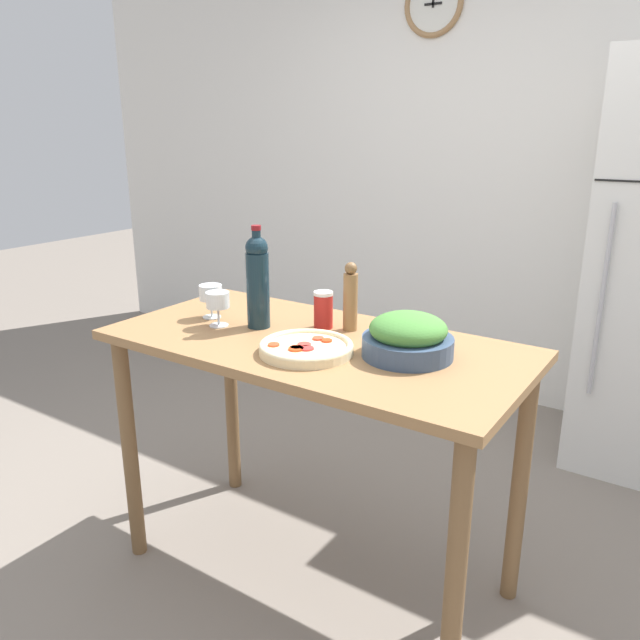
{
  "coord_description": "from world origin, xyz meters",
  "views": [
    {
      "loc": [
        1.09,
        -1.6,
        1.58
      ],
      "look_at": [
        0.0,
        0.03,
        0.97
      ],
      "focal_mm": 35.0,
      "sensor_mm": 36.0,
      "label": 1
    }
  ],
  "objects_px": {
    "wine_glass_near": "(218,302)",
    "wine_glass_far": "(210,295)",
    "wine_bottle": "(258,280)",
    "salt_canister": "(323,310)",
    "salad_bowl": "(408,337)",
    "homemade_pizza": "(306,348)",
    "pepper_mill": "(350,298)"
  },
  "relations": [
    {
      "from": "wine_glass_near",
      "to": "wine_glass_far",
      "type": "relative_size",
      "value": 1.0
    },
    {
      "from": "wine_glass_near",
      "to": "wine_glass_far",
      "type": "bearing_deg",
      "value": 147.98
    },
    {
      "from": "wine_bottle",
      "to": "salad_bowl",
      "type": "height_order",
      "value": "wine_bottle"
    },
    {
      "from": "wine_bottle",
      "to": "wine_glass_near",
      "type": "distance_m",
      "value": 0.16
    },
    {
      "from": "salad_bowl",
      "to": "homemade_pizza",
      "type": "bearing_deg",
      "value": -151.61
    },
    {
      "from": "pepper_mill",
      "to": "salt_canister",
      "type": "relative_size",
      "value": 1.83
    },
    {
      "from": "wine_glass_near",
      "to": "salt_canister",
      "type": "bearing_deg",
      "value": 30.37
    },
    {
      "from": "wine_bottle",
      "to": "salad_bowl",
      "type": "xyz_separation_m",
      "value": [
        0.56,
        0.02,
        -0.11
      ]
    },
    {
      "from": "wine_bottle",
      "to": "wine_glass_near",
      "type": "relative_size",
      "value": 2.9
    },
    {
      "from": "wine_glass_near",
      "to": "homemade_pizza",
      "type": "bearing_deg",
      "value": -7.72
    },
    {
      "from": "wine_bottle",
      "to": "homemade_pizza",
      "type": "relative_size",
      "value": 1.22
    },
    {
      "from": "wine_glass_near",
      "to": "wine_bottle",
      "type": "bearing_deg",
      "value": 29.6
    },
    {
      "from": "wine_glass_far",
      "to": "salad_bowl",
      "type": "relative_size",
      "value": 0.44
    },
    {
      "from": "wine_bottle",
      "to": "salt_canister",
      "type": "relative_size",
      "value": 2.74
    },
    {
      "from": "salt_canister",
      "to": "salad_bowl",
      "type": "bearing_deg",
      "value": -14.41
    },
    {
      "from": "salad_bowl",
      "to": "salt_canister",
      "type": "bearing_deg",
      "value": 165.59
    },
    {
      "from": "wine_bottle",
      "to": "salt_canister",
      "type": "distance_m",
      "value": 0.25
    },
    {
      "from": "wine_glass_near",
      "to": "homemade_pizza",
      "type": "xyz_separation_m",
      "value": [
        0.41,
        -0.06,
        -0.07
      ]
    },
    {
      "from": "wine_bottle",
      "to": "pepper_mill",
      "type": "xyz_separation_m",
      "value": [
        0.28,
        0.15,
        -0.05
      ]
    },
    {
      "from": "wine_bottle",
      "to": "salt_canister",
      "type": "bearing_deg",
      "value": 30.86
    },
    {
      "from": "wine_bottle",
      "to": "wine_glass_far",
      "type": "xyz_separation_m",
      "value": [
        -0.21,
        -0.01,
        -0.08
      ]
    },
    {
      "from": "wine_glass_near",
      "to": "wine_glass_far",
      "type": "height_order",
      "value": "same"
    },
    {
      "from": "wine_glass_far",
      "to": "homemade_pizza",
      "type": "distance_m",
      "value": 0.52
    },
    {
      "from": "wine_glass_near",
      "to": "salt_canister",
      "type": "distance_m",
      "value": 0.37
    },
    {
      "from": "pepper_mill",
      "to": "salt_canister",
      "type": "height_order",
      "value": "pepper_mill"
    },
    {
      "from": "wine_glass_far",
      "to": "salad_bowl",
      "type": "bearing_deg",
      "value": 2.6
    },
    {
      "from": "homemade_pizza",
      "to": "wine_bottle",
      "type": "bearing_deg",
      "value": 156.41
    },
    {
      "from": "wine_bottle",
      "to": "wine_glass_near",
      "type": "bearing_deg",
      "value": -150.4
    },
    {
      "from": "wine_glass_near",
      "to": "pepper_mill",
      "type": "height_order",
      "value": "pepper_mill"
    },
    {
      "from": "salad_bowl",
      "to": "homemade_pizza",
      "type": "height_order",
      "value": "salad_bowl"
    },
    {
      "from": "pepper_mill",
      "to": "salt_canister",
      "type": "bearing_deg",
      "value": -160.63
    },
    {
      "from": "wine_bottle",
      "to": "wine_glass_far",
      "type": "height_order",
      "value": "wine_bottle"
    }
  ]
}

